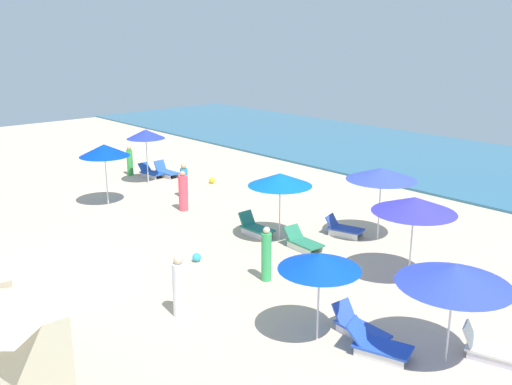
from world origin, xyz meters
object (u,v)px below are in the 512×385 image
(umbrella_4, at_px, (146,134))
(lounge_chair_4_0, at_px, (166,171))
(umbrella_1, at_px, (280,179))
(umbrella_6, at_px, (381,174))
(umbrella_0, at_px, (104,150))
(beachgoer_1, at_px, (179,288))
(lounge_chair_1_1, at_px, (303,242))
(lounge_chair_6_0, at_px, (343,229))
(lounge_chair_2_0, at_px, (359,327))
(beachgoer_4, at_px, (183,192))
(lounge_chair_5_0, at_px, (490,349))
(beach_ball_0, at_px, (197,257))
(lounge_chair_1_0, at_px, (255,227))
(lounge_chair_5_1, at_px, (377,345))
(beachgoer_2, at_px, (266,255))
(beachgoer_3, at_px, (184,181))
(umbrella_5, at_px, (455,275))
(umbrella_3, at_px, (414,205))
(umbrella_2, at_px, (320,261))
(lounge_chair_4_1, at_px, (151,172))
(beachgoer_0, at_px, (130,161))
(beach_ball_1, at_px, (212,180))

(umbrella_4, bearing_deg, lounge_chair_4_0, 111.28)
(umbrella_1, relative_size, umbrella_6, 0.94)
(umbrella_0, xyz_separation_m, umbrella_6, (10.19, 5.14, 0.03))
(beachgoer_1, bearing_deg, lounge_chair_1_1, -16.85)
(umbrella_6, relative_size, lounge_chair_6_0, 1.80)
(umbrella_1, xyz_separation_m, lounge_chair_2_0, (5.90, -3.06, -1.99))
(beachgoer_4, bearing_deg, lounge_chair_5_0, -173.28)
(beach_ball_0, bearing_deg, umbrella_0, 173.76)
(lounge_chair_5_0, bearing_deg, umbrella_1, 61.19)
(lounge_chair_1_0, height_order, lounge_chair_5_1, lounge_chair_1_0)
(umbrella_6, distance_m, beachgoer_4, 8.21)
(umbrella_0, height_order, lounge_chair_1_1, umbrella_0)
(beachgoer_2, height_order, beachgoer_3, beachgoer_2)
(beachgoer_1, bearing_deg, lounge_chair_5_1, -90.95)
(umbrella_1, bearing_deg, lounge_chair_5_1, -27.11)
(umbrella_1, distance_m, umbrella_4, 9.92)
(umbrella_5, xyz_separation_m, beachgoer_2, (-5.79, -0.06, -1.32))
(umbrella_6, distance_m, beachgoer_2, 5.50)
(umbrella_6, xyz_separation_m, beachgoer_3, (-8.91, -2.08, -1.65))
(umbrella_3, bearing_deg, lounge_chair_1_0, -172.43)
(umbrella_4, bearing_deg, lounge_chair_6_0, 7.01)
(umbrella_0, xyz_separation_m, beach_ball_0, (7.54, -0.82, -2.22))
(umbrella_1, bearing_deg, lounge_chair_2_0, -27.41)
(lounge_chair_1_0, bearing_deg, lounge_chair_4_0, 75.45)
(umbrella_6, bearing_deg, lounge_chair_5_0, -34.86)
(beachgoer_3, bearing_deg, beach_ball_0, -32.83)
(umbrella_1, height_order, lounge_chair_5_1, umbrella_1)
(lounge_chair_1_1, distance_m, beachgoer_4, 6.28)
(umbrella_0, height_order, beachgoer_1, umbrella_0)
(lounge_chair_2_0, height_order, lounge_chair_4_0, lounge_chair_4_0)
(umbrella_6, bearing_deg, beach_ball_0, -113.99)
(umbrella_2, height_order, beachgoer_2, umbrella_2)
(umbrella_0, xyz_separation_m, umbrella_2, (13.31, -1.49, -0.34))
(umbrella_0, xyz_separation_m, lounge_chair_5_0, (16.43, 0.79, -2.13))
(umbrella_3, height_order, beach_ball_0, umbrella_3)
(umbrella_5, xyz_separation_m, umbrella_6, (-5.65, 5.20, 0.28))
(lounge_chair_2_0, distance_m, umbrella_4, 16.38)
(umbrella_3, bearing_deg, lounge_chair_4_1, 176.73)
(lounge_chair_1_0, bearing_deg, beachgoer_0, 83.45)
(umbrella_2, distance_m, beachgoer_4, 11.13)
(lounge_chair_2_0, height_order, umbrella_6, umbrella_6)
(umbrella_6, relative_size, beach_ball_1, 8.71)
(umbrella_3, bearing_deg, beachgoer_4, -174.02)
(lounge_chair_1_1, height_order, lounge_chair_5_0, lounge_chair_5_0)
(lounge_chair_1_1, distance_m, lounge_chair_5_0, 7.60)
(lounge_chair_1_1, distance_m, umbrella_4, 11.23)
(umbrella_0, xyz_separation_m, lounge_chair_4_0, (-2.51, 4.54, -2.11))
(umbrella_2, xyz_separation_m, beachgoer_3, (-12.03, 4.55, -1.29))
(beach_ball_1, bearing_deg, beachgoer_4, -52.85)
(umbrella_1, xyz_separation_m, beach_ball_1, (-7.78, 2.98, -2.07))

